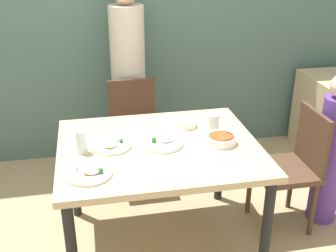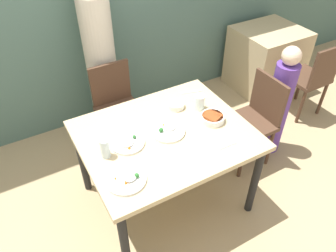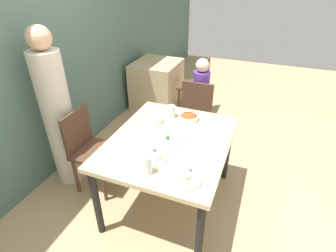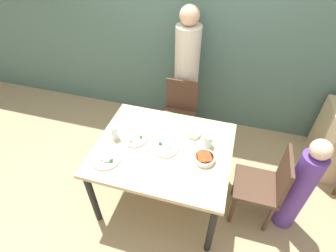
% 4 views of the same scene
% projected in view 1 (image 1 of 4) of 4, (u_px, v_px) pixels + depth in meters
% --- Properties ---
extents(ground_plane, '(10.00, 10.00, 0.00)m').
position_uv_depth(ground_plane, '(160.00, 243.00, 2.87)').
color(ground_plane, tan).
extents(wall_back, '(10.00, 0.06, 2.70)m').
position_uv_depth(wall_back, '(129.00, 8.00, 3.59)').
color(wall_back, '#4C6B60').
rests_on(wall_back, ground_plane).
extents(dining_table, '(1.22, 1.00, 0.75)m').
position_uv_depth(dining_table, '(159.00, 157.00, 2.60)').
color(dining_table, tan).
rests_on(dining_table, ground_plane).
extents(chair_adult_spot, '(0.40, 0.40, 0.86)m').
position_uv_depth(chair_adult_spot, '(134.00, 129.00, 3.41)').
color(chair_adult_spot, '#4C3323').
rests_on(chair_adult_spot, ground_plane).
extents(chair_child_spot, '(0.40, 0.40, 0.86)m').
position_uv_depth(chair_child_spot, '(293.00, 164.00, 2.89)').
color(chair_child_spot, '#4C3323').
rests_on(chair_child_spot, ground_plane).
extents(person_adult, '(0.29, 0.29, 1.63)m').
position_uv_depth(person_adult, '(129.00, 83.00, 3.57)').
color(person_adult, beige).
rests_on(person_adult, ground_plane).
extents(person_child, '(0.20, 0.20, 1.11)m').
position_uv_depth(person_child, '(331.00, 154.00, 2.92)').
color(person_child, '#5B3893').
rests_on(person_child, ground_plane).
extents(bowl_curry, '(0.18, 0.18, 0.05)m').
position_uv_depth(bowl_curry, '(221.00, 139.00, 2.58)').
color(bowl_curry, white).
rests_on(bowl_curry, dining_table).
extents(plate_rice_adult, '(0.24, 0.24, 0.04)m').
position_uv_depth(plate_rice_adult, '(111.00, 145.00, 2.53)').
color(plate_rice_adult, white).
rests_on(plate_rice_adult, dining_table).
extents(plate_rice_child, '(0.26, 0.26, 0.05)m').
position_uv_depth(plate_rice_child, '(89.00, 173.00, 2.24)').
color(plate_rice_child, white).
rests_on(plate_rice_child, dining_table).
extents(plate_noodles, '(0.25, 0.25, 0.05)m').
position_uv_depth(plate_noodles, '(163.00, 143.00, 2.56)').
color(plate_noodles, white).
rests_on(plate_noodles, dining_table).
extents(bowl_rice_small, '(0.13, 0.13, 0.04)m').
position_uv_depth(bowl_rice_small, '(186.00, 123.00, 2.80)').
color(bowl_rice_small, white).
rests_on(bowl_rice_small, dining_table).
extents(glass_water_tall, '(0.08, 0.08, 0.12)m').
position_uv_depth(glass_water_tall, '(213.00, 123.00, 2.72)').
color(glass_water_tall, silver).
rests_on(glass_water_tall, dining_table).
extents(glass_water_short, '(0.06, 0.06, 0.14)m').
position_uv_depth(glass_water_short, '(82.00, 142.00, 2.45)').
color(glass_water_short, silver).
rests_on(glass_water_short, dining_table).
extents(napkin_folded, '(0.14, 0.14, 0.01)m').
position_uv_depth(napkin_folded, '(221.00, 161.00, 2.38)').
color(napkin_folded, white).
rests_on(napkin_folded, dining_table).
extents(fork_steel, '(0.18, 0.07, 0.01)m').
position_uv_depth(fork_steel, '(212.00, 117.00, 2.96)').
color(fork_steel, silver).
rests_on(fork_steel, dining_table).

